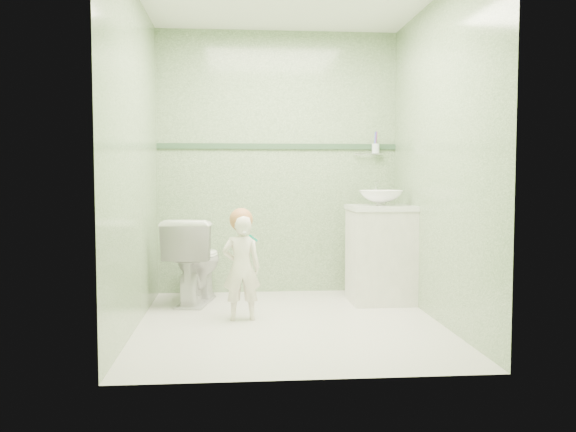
{
  "coord_description": "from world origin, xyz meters",
  "views": [
    {
      "loc": [
        -0.39,
        -4.43,
        1.08
      ],
      "look_at": [
        0.0,
        0.15,
        0.78
      ],
      "focal_mm": 38.37,
      "sensor_mm": 36.0,
      "label": 1
    }
  ],
  "objects": [
    {
      "name": "teal_toothbrush",
      "position": [
        -0.27,
        0.02,
        0.63
      ],
      "size": [
        0.11,
        0.13,
        0.08
      ],
      "color": "#029175",
      "rests_on": "toddler"
    },
    {
      "name": "ground",
      "position": [
        0.0,
        0.0,
        0.0
      ],
      "size": [
        2.5,
        2.5,
        0.0
      ],
      "primitive_type": "plane",
      "color": "silver",
      "rests_on": "ground"
    },
    {
      "name": "counter",
      "position": [
        0.84,
        0.7,
        0.81
      ],
      "size": [
        0.54,
        0.52,
        0.04
      ],
      "primitive_type": "cube",
      "color": "white",
      "rests_on": "vanity"
    },
    {
      "name": "vanity",
      "position": [
        0.84,
        0.7,
        0.4
      ],
      "size": [
        0.52,
        0.5,
        0.8
      ],
      "primitive_type": "cube",
      "color": "beige",
      "rests_on": "ground"
    },
    {
      "name": "trim_stripe",
      "position": [
        0.0,
        1.24,
        1.35
      ],
      "size": [
        2.2,
        0.02,
        0.05
      ],
      "primitive_type": "cube",
      "color": "#345439",
      "rests_on": "room_shell"
    },
    {
      "name": "basin",
      "position": [
        0.84,
        0.7,
        0.89
      ],
      "size": [
        0.37,
        0.37,
        0.13
      ],
      "primitive_type": "imported",
      "color": "white",
      "rests_on": "counter"
    },
    {
      "name": "toddler",
      "position": [
        -0.35,
        0.15,
        0.39
      ],
      "size": [
        0.3,
        0.2,
        0.79
      ],
      "primitive_type": "imported",
      "rotation": [
        0.0,
        0.0,
        3.19
      ],
      "color": "white",
      "rests_on": "ground"
    },
    {
      "name": "faucet",
      "position": [
        0.84,
        0.89,
        0.97
      ],
      "size": [
        0.03,
        0.13,
        0.18
      ],
      "color": "silver",
      "rests_on": "counter"
    },
    {
      "name": "hair_cap",
      "position": [
        -0.35,
        0.17,
        0.75
      ],
      "size": [
        0.18,
        0.18,
        0.18
      ],
      "primitive_type": "sphere",
      "color": "#B57343",
      "rests_on": "toddler"
    },
    {
      "name": "toilet",
      "position": [
        -0.74,
        0.8,
        0.36
      ],
      "size": [
        0.53,
        0.78,
        0.73
      ],
      "primitive_type": "imported",
      "rotation": [
        0.0,
        0.0,
        2.95
      ],
      "color": "white",
      "rests_on": "ground"
    },
    {
      "name": "room_shell",
      "position": [
        0.0,
        0.0,
        1.2
      ],
      "size": [
        2.5,
        2.54,
        2.4
      ],
      "color": "gray",
      "rests_on": "ground"
    },
    {
      "name": "cup_holder",
      "position": [
        0.89,
        1.18,
        1.33
      ],
      "size": [
        0.26,
        0.07,
        0.21
      ],
      "color": "silver",
      "rests_on": "room_shell"
    }
  ]
}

